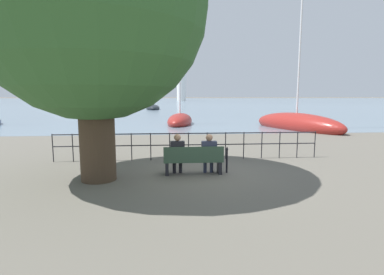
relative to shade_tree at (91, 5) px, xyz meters
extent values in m
plane|color=#605B51|center=(2.82, 0.43, -4.90)|extent=(1000.00, 1000.00, 0.00)
cube|color=slate|center=(2.82, 160.10, -4.89)|extent=(600.00, 300.00, 0.01)
cylinder|color=#423323|center=(0.00, 0.00, -3.55)|extent=(1.00, 1.00, 2.70)
sphere|color=#33602D|center=(0.00, 0.00, 0.04)|extent=(6.39, 6.39, 6.39)
cube|color=#334C38|center=(2.82, 0.43, -4.47)|extent=(1.85, 0.45, 0.05)
cube|color=#334C38|center=(2.82, 0.23, -4.22)|extent=(1.85, 0.04, 0.45)
cube|color=black|center=(1.99, 0.43, -4.70)|extent=(0.10, 0.41, 0.40)
cube|color=black|center=(3.64, 0.43, -4.70)|extent=(0.10, 0.41, 0.40)
cylinder|color=black|center=(2.22, 0.59, -4.67)|extent=(0.11, 0.11, 0.45)
cylinder|color=black|center=(2.42, 0.59, -4.67)|extent=(0.11, 0.11, 0.45)
cube|color=black|center=(2.32, 0.50, -4.40)|extent=(0.37, 0.26, 0.14)
cube|color=black|center=(2.32, 0.41, -4.15)|extent=(0.44, 0.24, 0.60)
sphere|color=#A87A5B|center=(2.32, 0.41, -3.73)|extent=(0.22, 0.22, 0.22)
cylinder|color=#2D3347|center=(3.21, 0.59, -4.67)|extent=(0.11, 0.11, 0.45)
cylinder|color=#2D3347|center=(3.42, 0.59, -4.67)|extent=(0.11, 0.11, 0.45)
cube|color=#2D3347|center=(3.31, 0.50, -4.40)|extent=(0.40, 0.26, 0.14)
cube|color=#2D3347|center=(3.31, 0.41, -4.15)|extent=(0.47, 0.24, 0.59)
sphere|color=#A87A5B|center=(3.31, 0.41, -3.74)|extent=(0.22, 0.22, 0.22)
cylinder|color=black|center=(-2.22, 2.56, -4.37)|extent=(0.04, 0.04, 1.05)
cylinder|color=black|center=(-1.50, 2.56, -4.37)|extent=(0.04, 0.04, 1.05)
cylinder|color=black|center=(-0.78, 2.56, -4.37)|extent=(0.04, 0.04, 1.05)
cylinder|color=black|center=(-0.06, 2.56, -4.37)|extent=(0.04, 0.04, 1.05)
cylinder|color=black|center=(0.66, 2.56, -4.37)|extent=(0.04, 0.04, 1.05)
cylinder|color=black|center=(1.38, 2.56, -4.37)|extent=(0.04, 0.04, 1.05)
cylinder|color=black|center=(2.10, 2.56, -4.37)|extent=(0.04, 0.04, 1.05)
cylinder|color=black|center=(2.82, 2.56, -4.37)|extent=(0.04, 0.04, 1.05)
cylinder|color=black|center=(3.54, 2.56, -4.37)|extent=(0.04, 0.04, 1.05)
cylinder|color=black|center=(4.26, 2.56, -4.37)|extent=(0.04, 0.04, 1.05)
cylinder|color=black|center=(4.98, 2.56, -4.37)|extent=(0.04, 0.04, 1.05)
cylinder|color=black|center=(5.70, 2.56, -4.37)|extent=(0.04, 0.04, 1.05)
cylinder|color=black|center=(6.42, 2.56, -4.37)|extent=(0.04, 0.04, 1.05)
cylinder|color=black|center=(7.14, 2.56, -4.37)|extent=(0.04, 0.04, 1.05)
cylinder|color=black|center=(7.86, 2.56, -4.37)|extent=(0.04, 0.04, 1.05)
cylinder|color=black|center=(2.82, 2.56, -3.88)|extent=(10.08, 0.04, 0.04)
cylinder|color=black|center=(2.82, 2.56, -4.32)|extent=(10.08, 0.04, 0.04)
cylinder|color=black|center=(3.90, 0.50, -4.52)|extent=(0.06, 0.06, 0.75)
cone|color=black|center=(3.90, 0.50, -4.09)|extent=(0.09, 0.09, 0.10)
ellipsoid|color=maroon|center=(3.10, 16.90, -4.62)|extent=(2.93, 5.85, 1.37)
cylinder|color=silver|center=(3.10, 16.90, -0.96)|extent=(0.14, 0.14, 6.50)
ellipsoid|color=black|center=(-0.55, 45.76, -4.64)|extent=(2.86, 6.30, 1.28)
cylinder|color=silver|center=(-0.55, 45.76, -1.09)|extent=(0.14, 0.14, 6.34)
ellipsoid|color=maroon|center=(11.50, 12.54, -4.55)|extent=(4.97, 8.60, 1.72)
cylinder|color=silver|center=(11.50, 12.54, 1.87)|extent=(0.14, 0.14, 11.82)
ellipsoid|color=silver|center=(-15.09, 43.40, -4.67)|extent=(4.20, 5.69, 1.13)
cylinder|color=silver|center=(-15.09, 43.40, -0.50)|extent=(0.14, 0.14, 7.66)
cylinder|color=white|center=(9.06, 140.01, 2.96)|extent=(4.29, 4.29, 15.70)
cylinder|color=#2D2D33|center=(9.06, 140.01, 11.76)|extent=(3.00, 3.00, 1.91)
cone|color=#4C1E19|center=(9.06, 140.01, 13.49)|extent=(3.43, 3.43, 1.53)
camera|label=1|loc=(2.02, -8.72, -2.45)|focal=28.00mm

